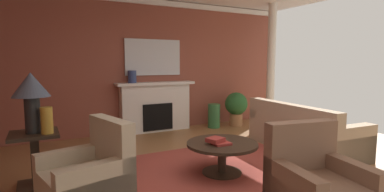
# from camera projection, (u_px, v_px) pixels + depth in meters

# --- Properties ---
(ground_plane) EXTENTS (8.83, 8.83, 0.00)m
(ground_plane) POSITION_uv_depth(u_px,v_px,m) (225.00, 174.00, 4.17)
(ground_plane) COLOR olive
(wall_fireplace) EXTENTS (7.39, 0.12, 2.98)m
(wall_fireplace) POSITION_uv_depth(u_px,v_px,m) (148.00, 66.00, 6.75)
(wall_fireplace) COLOR brown
(wall_fireplace) RESTS_ON ground_plane
(crown_moulding) EXTENTS (7.39, 0.08, 0.12)m
(crown_moulding) POSITION_uv_depth(u_px,v_px,m) (148.00, 2.00, 6.52)
(crown_moulding) COLOR white
(area_rug) EXTENTS (3.01, 2.66, 0.01)m
(area_rug) POSITION_uv_depth(u_px,v_px,m) (222.00, 173.00, 4.19)
(area_rug) COLOR #993D33
(area_rug) RESTS_ON ground_plane
(fireplace) EXTENTS (1.80, 0.35, 1.13)m
(fireplace) POSITION_uv_depth(u_px,v_px,m) (156.00, 108.00, 6.71)
(fireplace) COLOR white
(fireplace) RESTS_ON ground_plane
(mantel_mirror) EXTENTS (1.31, 0.04, 0.81)m
(mantel_mirror) POSITION_uv_depth(u_px,v_px,m) (153.00, 57.00, 6.69)
(mantel_mirror) COLOR silver
(sofa) EXTENTS (1.05, 2.16, 0.85)m
(sofa) POSITION_uv_depth(u_px,v_px,m) (302.00, 133.00, 5.32)
(sofa) COLOR tan
(sofa) RESTS_ON ground_plane
(armchair_near_window) EXTENTS (0.97, 0.97, 0.95)m
(armchair_near_window) POSITION_uv_depth(u_px,v_px,m) (88.00, 181.00, 3.16)
(armchair_near_window) COLOR #C1B293
(armchair_near_window) RESTS_ON ground_plane
(armchair_facing_fireplace) EXTENTS (0.93, 0.93, 0.95)m
(armchair_facing_fireplace) POSITION_uv_depth(u_px,v_px,m) (317.00, 191.00, 2.92)
(armchair_facing_fireplace) COLOR brown
(armchair_facing_fireplace) RESTS_ON ground_plane
(coffee_table) EXTENTS (1.00, 1.00, 0.45)m
(coffee_table) POSITION_uv_depth(u_px,v_px,m) (222.00, 150.00, 4.15)
(coffee_table) COLOR #2D2319
(coffee_table) RESTS_ON ground_plane
(side_table) EXTENTS (0.56, 0.56, 0.70)m
(side_table) POSITION_uv_depth(u_px,v_px,m) (35.00, 156.00, 3.70)
(side_table) COLOR #2D2319
(side_table) RESTS_ON ground_plane
(table_lamp) EXTENTS (0.44, 0.44, 0.75)m
(table_lamp) POSITION_uv_depth(u_px,v_px,m) (31.00, 91.00, 3.61)
(table_lamp) COLOR black
(table_lamp) RESTS_ON side_table
(vase_mantel_left) EXTENTS (0.18, 0.18, 0.27)m
(vase_mantel_left) POSITION_uv_depth(u_px,v_px,m) (132.00, 77.00, 6.33)
(vase_mantel_left) COLOR navy
(vase_mantel_left) RESTS_ON fireplace
(vase_tall_corner) EXTENTS (0.29, 0.29, 0.57)m
(vase_tall_corner) POSITION_uv_depth(u_px,v_px,m) (214.00, 116.00, 7.12)
(vase_tall_corner) COLOR #33703D
(vase_tall_corner) RESTS_ON ground_plane
(vase_on_side_table) EXTENTS (0.14, 0.14, 0.33)m
(vase_on_side_table) POSITION_uv_depth(u_px,v_px,m) (47.00, 120.00, 3.61)
(vase_on_side_table) COLOR #B7892D
(vase_on_side_table) RESTS_ON side_table
(book_red_cover) EXTENTS (0.24, 0.21, 0.03)m
(book_red_cover) POSITION_uv_depth(u_px,v_px,m) (221.00, 143.00, 4.04)
(book_red_cover) COLOR maroon
(book_red_cover) RESTS_ON coffee_table
(book_art_folio) EXTENTS (0.26, 0.25, 0.06)m
(book_art_folio) POSITION_uv_depth(u_px,v_px,m) (215.00, 140.00, 4.06)
(book_art_folio) COLOR maroon
(book_art_folio) RESTS_ON coffee_table
(potted_plant) EXTENTS (0.56, 0.56, 0.83)m
(potted_plant) POSITION_uv_depth(u_px,v_px,m) (236.00, 106.00, 7.31)
(potted_plant) COLOR #A8754C
(potted_plant) RESTS_ON ground_plane
(column_white) EXTENTS (0.20, 0.20, 2.98)m
(column_white) POSITION_uv_depth(u_px,v_px,m) (271.00, 66.00, 7.27)
(column_white) COLOR white
(column_white) RESTS_ON ground_plane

